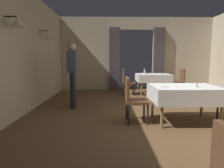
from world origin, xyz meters
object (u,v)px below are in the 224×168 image
dining_table_mid (185,91)px  plate_mid_b (164,87)px  dining_table_far (153,77)px  chair_far_right (179,80)px  person_waiter_by_doorway (72,70)px  flower_vase_far (145,71)px  chair_mid_left (133,98)px  plate_far_c (162,74)px  chair_far_left (127,81)px  glass_mid_a (196,85)px  plate_far_b (145,73)px  plate_far_d (161,73)px

dining_table_mid → plate_mid_b: bearing=-158.4°
dining_table_far → chair_far_right: size_ratio=1.32×
dining_table_mid → person_waiter_by_doorway: (-2.51, 1.12, 0.37)m
flower_vase_far → chair_mid_left: bearing=-105.0°
dining_table_mid → flower_vase_far: (-0.24, 3.07, 0.21)m
plate_mid_b → flower_vase_far: bearing=85.8°
chair_far_right → plate_far_c: chair_far_right is taller
chair_far_left → glass_mid_a: size_ratio=10.61×
plate_mid_b → flower_vase_far: flower_vase_far is taller
plate_far_b → person_waiter_by_doorway: person_waiter_by_doorway is taller
dining_table_far → flower_vase_far: bearing=-178.1°
plate_far_d → plate_mid_b: bearing=-104.7°
chair_far_left → glass_mid_a: bearing=-71.8°
glass_mid_a → chair_mid_left: bearing=171.8°
plate_mid_b → person_waiter_by_doorway: size_ratio=0.11×
dining_table_far → flower_vase_far: (-0.33, -0.01, 0.22)m
flower_vase_far → person_waiter_by_doorway: 3.00m
chair_mid_left → plate_far_b: size_ratio=3.96×
dining_table_far → plate_far_c: size_ratio=5.35×
chair_far_left → plate_far_c: 1.28m
glass_mid_a → plate_far_c: glass_mid_a is taller
dining_table_mid → dining_table_far: (0.09, 3.08, -0.00)m
chair_far_left → chair_far_right: bearing=4.9°
dining_table_mid → chair_far_left: bearing=106.9°
chair_far_right → plate_mid_b: (-1.57, -3.36, 0.24)m
glass_mid_a → person_waiter_by_doorway: 2.96m
dining_table_mid → plate_far_d: bearing=82.5°
glass_mid_a → plate_far_d: bearing=85.1°
glass_mid_a → plate_far_b: (-0.31, 3.59, -0.04)m
dining_table_far → person_waiter_by_doorway: person_waiter_by_doorway is taller
chair_far_left → glass_mid_a: chair_far_left is taller
dining_table_mid → person_waiter_by_doorway: person_waiter_by_doorway is taller
chair_mid_left → plate_mid_b: size_ratio=5.10×
chair_mid_left → dining_table_mid: bearing=0.5°
dining_table_mid → chair_far_right: chair_far_right is taller
dining_table_mid → plate_far_d: 3.36m
chair_mid_left → plate_far_d: chair_mid_left is taller
dining_table_mid → flower_vase_far: flower_vase_far is taller
plate_far_c → dining_table_far: bearing=138.4°
plate_far_c → chair_far_right: bearing=22.5°
plate_mid_b → plate_far_d: 3.64m
plate_far_b → person_waiter_by_doorway: (-2.34, -2.28, 0.27)m
flower_vase_far → glass_mid_a: bearing=-83.4°
dining_table_far → chair_far_left: chair_far_left is taller
flower_vase_far → person_waiter_by_doorway: bearing=-139.3°
dining_table_mid → plate_far_b: 3.41m
dining_table_far → plate_far_d: size_ratio=5.64×
chair_far_left → plate_far_c: bearing=-6.2°
dining_table_mid → plate_far_b: bearing=92.9°
chair_far_right → plate_far_b: 1.30m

